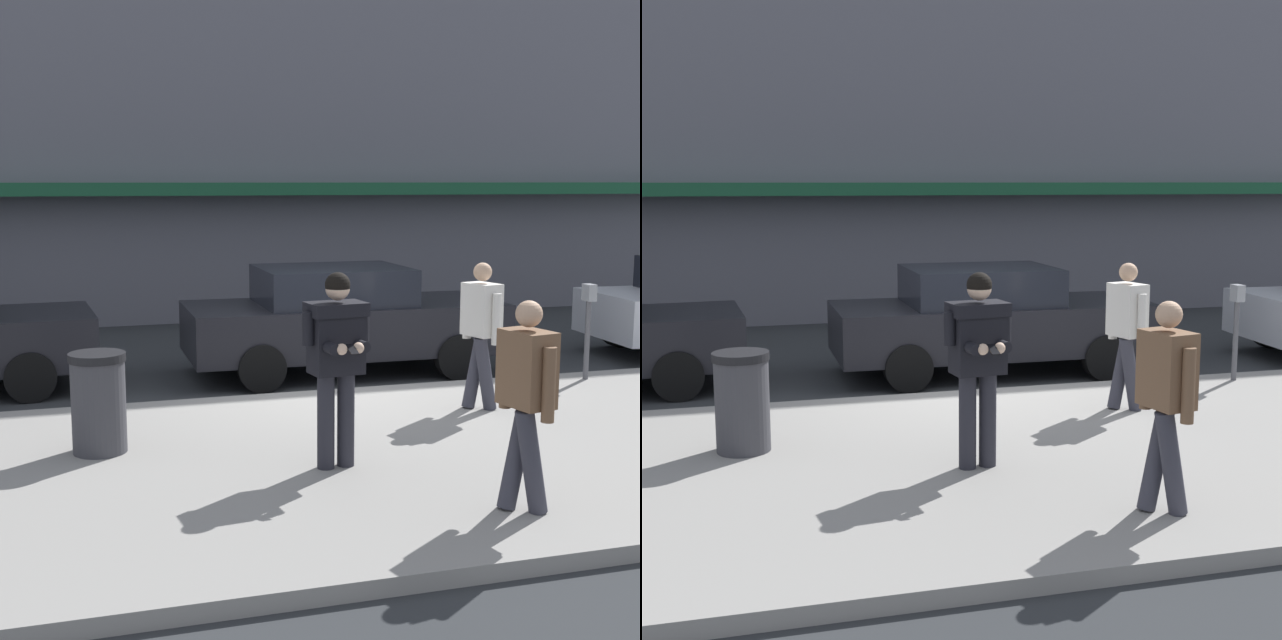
% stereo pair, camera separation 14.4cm
% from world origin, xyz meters
% --- Properties ---
extents(ground_plane, '(80.00, 80.00, 0.00)m').
position_xyz_m(ground_plane, '(0.00, 0.00, 0.00)').
color(ground_plane, '#2B2D30').
extents(sidewalk, '(32.00, 5.30, 0.14)m').
position_xyz_m(sidewalk, '(1.00, -2.85, 0.07)').
color(sidewalk, gray).
rests_on(sidewalk, ground).
extents(curb_paint_line, '(28.00, 0.12, 0.01)m').
position_xyz_m(curb_paint_line, '(1.00, 0.05, 0.00)').
color(curb_paint_line, silver).
rests_on(curb_paint_line, ground).
extents(storefront_facade, '(28.00, 4.70, 11.41)m').
position_xyz_m(storefront_facade, '(1.00, 8.49, 5.69)').
color(storefront_facade, slate).
rests_on(storefront_facade, ground).
extents(parked_sedan_mid, '(4.53, 1.98, 1.54)m').
position_xyz_m(parked_sedan_mid, '(0.61, 1.32, 0.79)').
color(parked_sedan_mid, black).
rests_on(parked_sedan_mid, ground).
extents(man_texting_on_phone, '(0.65, 0.61, 1.81)m').
position_xyz_m(man_texting_on_phone, '(-0.88, -3.18, 1.25)').
color(man_texting_on_phone, '#23232B').
rests_on(man_texting_on_phone, sidewalk).
extents(pedestrian_in_light_coat, '(0.40, 0.58, 1.70)m').
position_xyz_m(pedestrian_in_light_coat, '(1.35, -1.62, 1.11)').
color(pedestrian_in_light_coat, '#33333D').
rests_on(pedestrian_in_light_coat, sidewalk).
extents(pedestrian_dark_coat, '(0.38, 0.59, 1.70)m').
position_xyz_m(pedestrian_dark_coat, '(0.21, -4.65, 1.11)').
color(pedestrian_dark_coat, '#33333D').
rests_on(pedestrian_dark_coat, sidewalk).
extents(parking_meter, '(0.12, 0.18, 1.27)m').
position_xyz_m(parking_meter, '(3.42, -0.60, 0.97)').
color(parking_meter, '#4C4C51').
rests_on(parking_meter, sidewalk).
extents(trash_bin, '(0.55, 0.55, 0.98)m').
position_xyz_m(trash_bin, '(-2.94, -2.09, 0.63)').
color(trash_bin, '#38383D').
rests_on(trash_bin, sidewalk).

